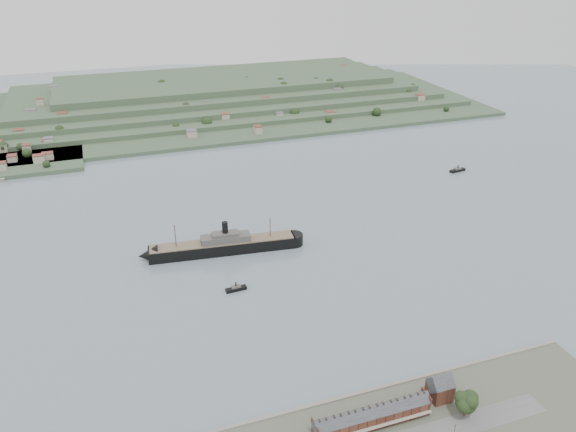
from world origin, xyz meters
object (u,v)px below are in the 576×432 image
object	(u,v)px
steamship	(219,246)
tugboat	(236,288)
terrace_row	(372,416)
gabled_building	(440,388)
fig_tree	(467,402)

from	to	relation	value
steamship	tugboat	distance (m)	50.60
terrace_row	tugboat	xyz separation A→B (m)	(-29.64, 127.24, -5.38)
gabled_building	tugboat	xyz separation A→B (m)	(-67.14, 123.22, -6.72)
gabled_building	terrace_row	bearing A→B (deg)	-173.88
gabled_building	steamship	world-z (taller)	steamship
gabled_building	fig_tree	size ratio (longest dim) A/B	1.04
terrace_row	fig_tree	world-z (taller)	fig_tree
terrace_row	tugboat	bearing A→B (deg)	103.11
gabled_building	tugboat	distance (m)	140.49
terrace_row	fig_tree	bearing A→B (deg)	-13.01
terrace_row	fig_tree	xyz separation A→B (m)	(42.41, -9.80, 3.40)
fig_tree	terrace_row	bearing A→B (deg)	166.99
steamship	tugboat	world-z (taller)	steamship
fig_tree	gabled_building	bearing A→B (deg)	109.57
gabled_building	tugboat	bearing A→B (deg)	118.59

